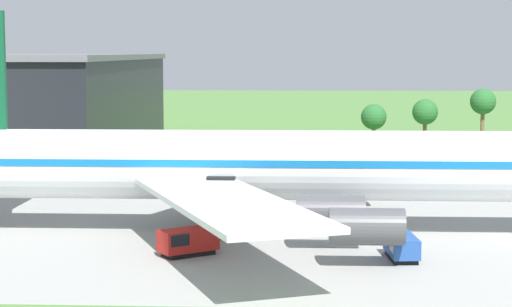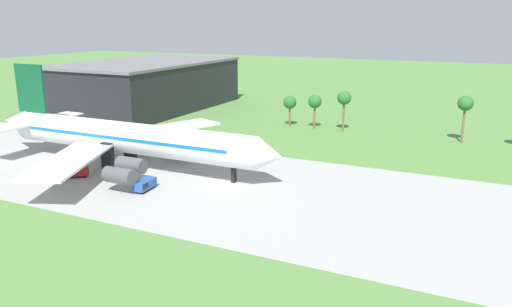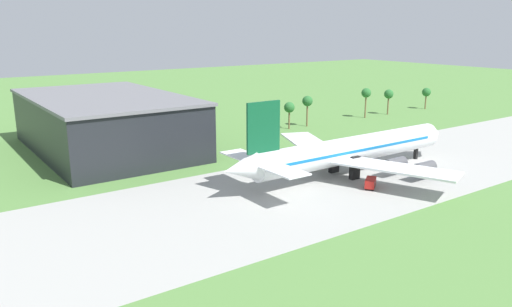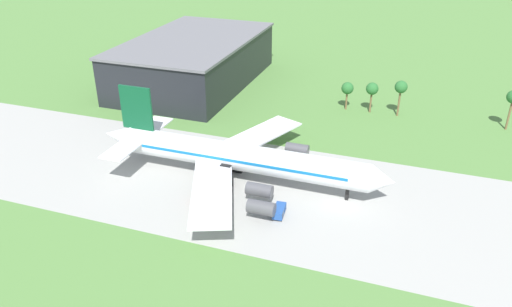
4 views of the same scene
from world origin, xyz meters
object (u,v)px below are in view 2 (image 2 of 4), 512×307
catering_van (74,171)px  terminal_building (147,85)px  baggage_tug (144,185)px  jet_airliner (124,137)px

catering_van → terminal_building: 75.48m
baggage_tug → terminal_building: size_ratio=0.08×
catering_van → baggage_tug: bearing=-2.1°
jet_airliner → catering_van: jet_airliner is taller
baggage_tug → jet_airliner: bearing=140.4°
catering_van → terminal_building: size_ratio=0.08×
catering_van → terminal_building: (-34.31, 66.91, 6.54)m
jet_airliner → baggage_tug: (12.91, -10.68, -4.82)m
terminal_building → baggage_tug: bearing=-53.0°
jet_airliner → baggage_tug: jet_airliner is taller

